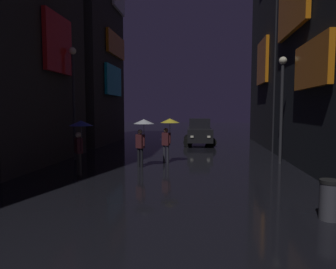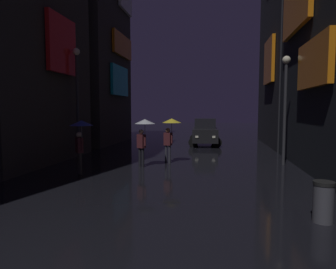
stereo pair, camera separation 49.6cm
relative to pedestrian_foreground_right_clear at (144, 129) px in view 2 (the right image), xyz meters
The scene contains 9 objects.
building_left_far 12.58m from the pedestrian_foreground_right_clear, 124.08° to the left, with size 4.25×7.23×14.89m.
building_right_far 15.07m from the pedestrian_foreground_right_clear, 48.71° to the left, with size 4.25×8.59×17.91m.
pedestrian_foreground_right_clear is the anchor object (origin of this frame).
pedestrian_midstreet_centre_blue 2.76m from the pedestrian_foreground_right_clear, 137.75° to the right, with size 0.90×0.90×2.12m.
pedestrian_midstreet_left_yellow 1.55m from the pedestrian_foreground_right_clear, 49.93° to the left, with size 0.90×0.90×2.12m.
car_distant 9.25m from the pedestrian_foreground_right_clear, 75.35° to the left, with size 2.40×4.22×1.92m.
streetlamp_right_far 6.60m from the pedestrian_foreground_right_clear, 14.97° to the left, with size 0.36×0.36×4.95m.
streetlamp_left_far 4.46m from the pedestrian_foreground_right_clear, 158.27° to the left, with size 0.36×0.36×5.59m.
trash_bin 8.01m from the pedestrian_foreground_right_clear, 45.85° to the right, with size 0.46×0.46×0.93m.
Camera 2 is at (1.90, -0.33, 2.52)m, focal length 32.00 mm.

